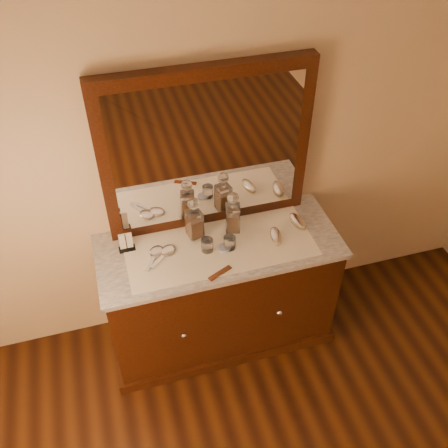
% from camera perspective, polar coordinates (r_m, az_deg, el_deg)
% --- Properties ---
extents(dresser_cabinet, '(1.40, 0.55, 0.82)m').
position_cam_1_polar(dresser_cabinet, '(3.26, -0.49, -7.91)').
color(dresser_cabinet, black).
rests_on(dresser_cabinet, floor).
extents(dresser_plinth, '(1.46, 0.59, 0.08)m').
position_cam_1_polar(dresser_plinth, '(3.55, -0.46, -11.75)').
color(dresser_plinth, black).
rests_on(dresser_plinth, floor).
extents(knob_left, '(0.04, 0.04, 0.04)m').
position_cam_1_polar(knob_left, '(3.02, -4.61, -12.56)').
color(knob_left, silver).
rests_on(knob_left, dresser_cabinet).
extents(knob_right, '(0.04, 0.04, 0.04)m').
position_cam_1_polar(knob_right, '(3.13, 6.33, -10.04)').
color(knob_right, silver).
rests_on(knob_right, dresser_cabinet).
extents(marble_top, '(1.44, 0.59, 0.03)m').
position_cam_1_polar(marble_top, '(2.95, -0.54, -2.58)').
color(marble_top, silver).
rests_on(marble_top, dresser_cabinet).
extents(mirror_frame, '(1.20, 0.08, 1.00)m').
position_cam_1_polar(mirror_frame, '(2.81, -1.98, 8.34)').
color(mirror_frame, black).
rests_on(mirror_frame, marble_top).
extents(mirror_glass, '(1.06, 0.01, 0.86)m').
position_cam_1_polar(mirror_glass, '(2.78, -1.80, 7.97)').
color(mirror_glass, white).
rests_on(mirror_glass, marble_top).
extents(lace_runner, '(1.10, 0.45, 0.00)m').
position_cam_1_polar(lace_runner, '(2.93, -0.44, -2.61)').
color(lace_runner, white).
rests_on(lace_runner, marble_top).
extents(pin_dish, '(0.08, 0.08, 0.01)m').
position_cam_1_polar(pin_dish, '(2.91, 0.02, -2.75)').
color(pin_dish, white).
rests_on(pin_dish, lace_runner).
extents(comb, '(0.15, 0.09, 0.01)m').
position_cam_1_polar(comb, '(2.77, -0.46, -5.61)').
color(comb, brown).
rests_on(comb, lace_runner).
extents(napkin_rack, '(0.10, 0.06, 0.14)m').
position_cam_1_polar(napkin_rack, '(2.93, -11.12, -2.04)').
color(napkin_rack, black).
rests_on(napkin_rack, marble_top).
extents(decanter_left, '(0.10, 0.10, 0.28)m').
position_cam_1_polar(decanter_left, '(2.93, -3.38, 0.26)').
color(decanter_left, '#955115').
rests_on(decanter_left, lace_runner).
extents(decanter_right, '(0.10, 0.10, 0.28)m').
position_cam_1_polar(decanter_right, '(2.96, 0.99, 0.95)').
color(decanter_right, '#955115').
rests_on(decanter_right, lace_runner).
extents(brush_near, '(0.09, 0.16, 0.04)m').
position_cam_1_polar(brush_near, '(2.97, 5.91, -1.40)').
color(brush_near, '#98885D').
rests_on(brush_near, lace_runner).
extents(brush_far, '(0.10, 0.17, 0.04)m').
position_cam_1_polar(brush_far, '(3.08, 8.42, 0.27)').
color(brush_far, '#98885D').
rests_on(brush_far, lace_runner).
extents(hand_mirror_outer, '(0.15, 0.20, 0.02)m').
position_cam_1_polar(hand_mirror_outer, '(2.90, -7.84, -3.37)').
color(hand_mirror_outer, silver).
rests_on(hand_mirror_outer, lace_runner).
extents(hand_mirror_inner, '(0.19, 0.18, 0.02)m').
position_cam_1_polar(hand_mirror_inner, '(2.90, -6.60, -3.24)').
color(hand_mirror_inner, silver).
rests_on(hand_mirror_inner, lace_runner).
extents(tumblers, '(0.20, 0.09, 0.08)m').
position_cam_1_polar(tumblers, '(2.88, -0.64, -2.27)').
color(tumblers, white).
rests_on(tumblers, lace_runner).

